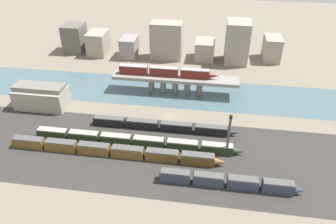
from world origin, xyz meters
The scene contains 18 objects.
ground_plane centered at (0.00, 0.00, 0.00)m, with size 400.00×400.00×0.00m, color #756B5B.
railbed_yard centered at (0.00, -24.00, 0.00)m, with size 280.00×42.00×0.01m, color #33302D.
river_water centered at (0.00, 20.57, 0.00)m, with size 320.00×27.85×0.01m, color #47606B.
bridge centered at (0.00, 20.57, 6.45)m, with size 56.99×8.72×8.20m.
train_on_bridge centered at (-3.92, 20.57, 10.24)m, with size 45.37×2.71×4.17m.
train_yard_near centered at (24.15, -36.40, 2.04)m, with size 44.05×2.96×4.15m.
train_yard_mid centered at (-14.96, -27.05, 1.94)m, with size 75.57×3.17×3.95m.
train_yard_far centered at (-8.82, -20.28, 1.77)m, with size 76.05×3.02×3.60m.
train_yard_outer centered at (-0.74, -9.54, 1.75)m, with size 56.55×2.88×3.57m.
warehouse_building centered at (-54.75, -0.09, 4.93)m, with size 21.59×10.57×10.38m.
signal_tower centered at (23.49, -21.23, 8.22)m, with size 1.00×0.90×16.59m.
city_block_far_left centered at (-64.61, 62.42, 7.87)m, with size 11.41×12.71×15.74m, color #605B56.
city_block_left centered at (-49.83, 60.23, 6.48)m, with size 10.19×14.51×12.95m, color gray.
city_block_center centered at (-31.21, 59.16, 5.52)m, with size 8.71×13.10×11.04m, color gray.
city_block_right centered at (-10.13, 60.04, 10.16)m, with size 17.04×10.10×20.31m, color gray.
city_block_far_right centered at (11.24, 61.81, 5.31)m, with size 10.46×14.31×10.61m, color gray.
city_block_tall centered at (28.22, 60.35, 11.28)m, with size 12.41×14.69×22.56m, color gray.
city_block_low centered at (47.84, 66.08, 6.53)m, with size 9.02×14.30×13.05m, color gray.
Camera 1 is at (16.41, -111.36, 74.25)m, focal length 35.00 mm.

